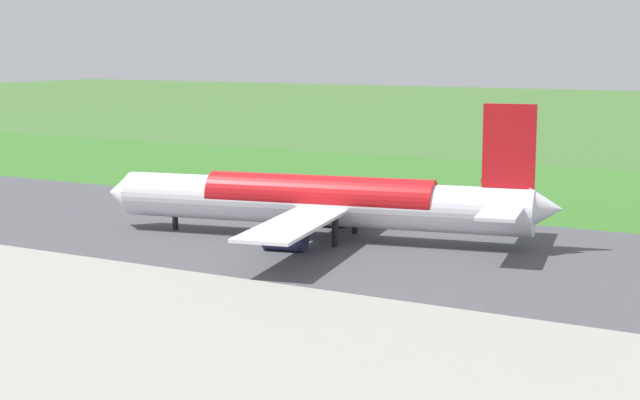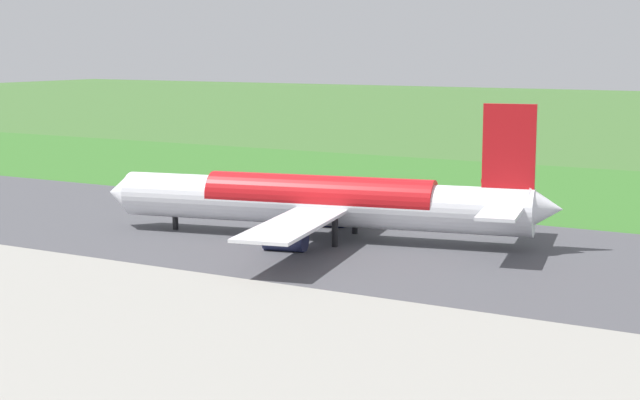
{
  "view_description": "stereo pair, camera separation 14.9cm",
  "coord_description": "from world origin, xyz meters",
  "views": [
    {
      "loc": [
        -58.04,
        96.04,
        21.87
      ],
      "look_at": [
        -3.12,
        0.0,
        4.5
      ],
      "focal_mm": 55.31,
      "sensor_mm": 36.0,
      "label": 1
    },
    {
      "loc": [
        -58.17,
        95.97,
        21.87
      ],
      "look_at": [
        -3.12,
        0.0,
        4.5
      ],
      "focal_mm": 55.31,
      "sensor_mm": 36.0,
      "label": 2
    }
  ],
  "objects": [
    {
      "name": "traffic_cone_orange",
      "position": [
        -1.55,
        -40.22,
        0.28
      ],
      "size": [
        0.4,
        0.4,
        0.55
      ],
      "primitive_type": "cone",
      "color": "orange",
      "rests_on": "ground"
    },
    {
      "name": "grass_verge_foreground",
      "position": [
        0.0,
        -40.85,
        0.02
      ],
      "size": [
        600.0,
        80.0,
        0.04
      ],
      "primitive_type": "cube",
      "color": "#346B27",
      "rests_on": "ground"
    },
    {
      "name": "runway_asphalt",
      "position": [
        0.0,
        0.0,
        0.03
      ],
      "size": [
        600.0,
        41.39,
        0.06
      ],
      "primitive_type": "cube",
      "color": "#47474C",
      "rests_on": "ground"
    },
    {
      "name": "airliner_main",
      "position": [
        -3.49,
        -0.08,
        4.35
      ],
      "size": [
        53.75,
        44.29,
        15.88
      ],
      "color": "white",
      "rests_on": "ground"
    },
    {
      "name": "no_stopping_sign",
      "position": [
        -8.59,
        -37.8,
        1.7
      ],
      "size": [
        0.6,
        0.1,
        2.88
      ],
      "color": "slate",
      "rests_on": "ground"
    },
    {
      "name": "ground_plane",
      "position": [
        0.0,
        0.0,
        0.0
      ],
      "size": [
        800.0,
        800.0,
        0.0
      ],
      "primitive_type": "plane",
      "color": "#3D662D"
    }
  ]
}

